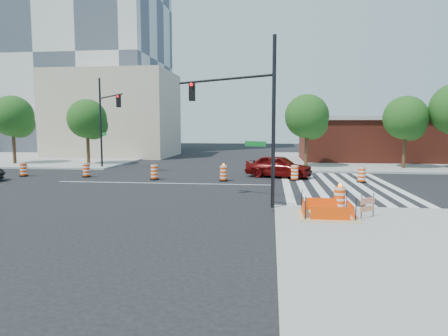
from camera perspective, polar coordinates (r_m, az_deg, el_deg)
The scene contains 23 objects.
ground at distance 25.78m, azimuth -8.66°, elevation -2.17°, with size 120.00×120.00×0.00m, color black.
sidewalk_ne at distance 44.18m, azimuth 21.39°, elevation 0.97°, with size 22.00×22.00×0.15m, color gray.
sidewalk_nw at distance 49.42m, azimuth -23.43°, elevation 1.38°, with size 22.00×22.00×0.15m, color gray.
crosswalk_east at distance 25.20m, azimuth 16.13°, elevation -2.51°, with size 6.75×13.50×0.01m.
lane_centerline at distance 25.77m, azimuth -8.66°, elevation -2.16°, with size 14.00×0.12×0.01m, color silver.
excavation_pit at distance 16.11m, azimuth 14.48°, elevation -6.41°, with size 2.20×2.20×0.90m.
brick_storefront at distance 44.06m, azimuth 21.50°, elevation 3.88°, with size 16.50×8.50×4.60m.
beige_midrise at distance 50.27m, azimuth -15.37°, elevation 7.35°, with size 14.00×10.00×10.00m, color #BAA88E.
red_coupe at distance 28.61m, azimuth 7.82°, elevation 0.27°, with size 1.89×4.70×1.60m, color #550707.
signal_pole_se at distance 17.84m, azimuth 2.90°, elevation 8.63°, with size 4.76×2.93×7.24m.
signal_pole_nw at distance 34.27m, azimuth -16.51°, elevation 7.40°, with size 3.74×4.44×7.51m.
pit_drum at distance 17.19m, azimuth 16.18°, elevation -4.32°, with size 0.58×0.58×1.14m.
barricade at distance 16.22m, azimuth 19.83°, elevation -4.94°, with size 0.63×0.52×0.92m.
tree_north_a at distance 42.18m, azimuth -27.90°, elevation 6.27°, with size 3.80×3.80×6.46m.
tree_north_b at distance 38.99m, azimuth -18.89°, elevation 6.36°, with size 3.59×3.59×6.10m.
tree_north_c at distance 34.92m, azimuth 11.81°, elevation 6.89°, with size 3.73×3.73×6.33m.
tree_north_d at distance 36.48m, azimuth 24.55°, elevation 6.22°, with size 3.60×3.60×6.13m.
median_drum_0 at distance 32.34m, azimuth -26.70°, elevation -0.24°, with size 0.60×0.60×1.02m.
median_drum_1 at distance 30.12m, azimuth -19.06°, elevation -0.34°, with size 0.60×0.60×1.02m.
median_drum_2 at distance 27.48m, azimuth -9.91°, elevation -0.68°, with size 0.60×0.60×1.02m.
median_drum_3 at distance 26.41m, azimuth -0.06°, elevation -0.83°, with size 0.60×0.60×1.18m.
median_drum_4 at distance 27.09m, azimuth 10.05°, elevation -0.77°, with size 0.60×0.60×1.02m.
median_drum_5 at distance 27.20m, azimuth 19.06°, elevation -0.98°, with size 0.60×0.60×1.02m.
Camera 1 is at (6.81, -24.59, 3.63)m, focal length 32.00 mm.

